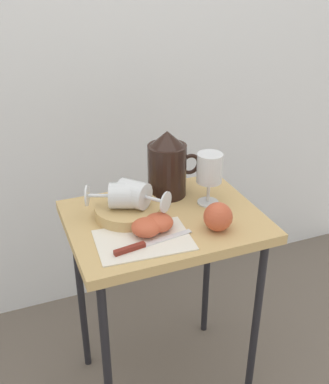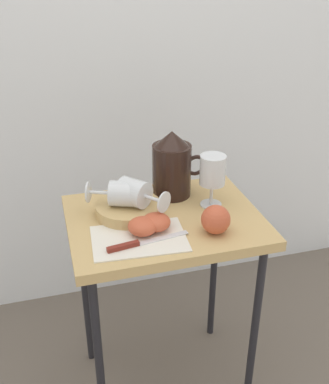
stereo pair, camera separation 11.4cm
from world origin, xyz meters
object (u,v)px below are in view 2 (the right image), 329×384
table (164,238)px  pitcher (172,169)px  wine_glass_upright (212,173)px  wine_glass_tipped_near (135,193)px  basket_tray (128,209)px  apple_half_right (156,222)px  apple_whole (216,220)px  apple_half_left (143,226)px  wine_glass_tipped_far (123,194)px  knife (136,244)px

table → pitcher: bearing=65.0°
wine_glass_upright → wine_glass_tipped_near: bearing=180.0°
basket_tray → pitcher: (0.16, 0.09, 0.07)m
table → wine_glass_tipped_near: bearing=159.7°
apple_half_right → apple_whole: apple_whole is taller
apple_whole → pitcher: bearing=101.7°
apple_half_left → apple_whole: bearing=-12.2°
wine_glass_upright → table: bearing=-169.3°
wine_glass_tipped_far → apple_half_left: size_ratio=2.02×
apple_half_left → knife: bearing=-119.4°
apple_half_left → knife: size_ratio=0.35×
basket_tray → table: bearing=-23.5°
basket_tray → wine_glass_tipped_near: (0.02, -0.01, 0.06)m
apple_half_left → table: bearing=42.3°
pitcher → wine_glass_upright: (0.09, -0.10, 0.02)m
wine_glass_upright → wine_glass_tipped_far: size_ratio=1.00×
wine_glass_tipped_far → wine_glass_upright: bearing=-2.0°
pitcher → wine_glass_tipped_near: pitcher is taller
pitcher → wine_glass_tipped_near: 0.17m
wine_glass_upright → wine_glass_tipped_near: (-0.23, 0.00, -0.03)m
wine_glass_upright → apple_whole: (-0.04, -0.14, -0.07)m
apple_half_right → knife: size_ratio=0.35×
table → wine_glass_tipped_far: 0.19m
wine_glass_upright → apple_whole: wine_glass_upright is taller
apple_whole → knife: bearing=-177.5°
apple_half_right → wine_glass_tipped_near: bearing=111.6°
basket_tray → knife: bearing=-94.6°
apple_half_right → apple_whole: 0.16m
table → knife: size_ratio=2.96×
apple_whole → apple_half_left: bearing=167.8°
wine_glass_upright → wine_glass_tipped_near: size_ratio=1.04×
apple_half_right → knife: (-0.07, -0.06, -0.02)m
table → pitcher: size_ratio=3.19×
knife → apple_whole: bearing=2.5°
apple_half_right → knife: apple_half_right is taller
pitcher → wine_glass_tipped_near: bearing=-144.2°
basket_tray → wine_glass_tipped_far: bearing=-165.0°
wine_glass_tipped_far → pitcher: bearing=27.8°
pitcher → wine_glass_tipped_near: size_ratio=1.35×
wine_glass_tipped_near → apple_half_left: wine_glass_tipped_near is taller
wine_glass_upright → knife: wine_glass_upright is taller
knife → apple_half_right: bearing=42.3°
apple_whole → knife: (-0.22, -0.01, -0.03)m
wine_glass_tipped_near → wine_glass_tipped_far: bearing=165.1°
apple_whole → wine_glass_upright: bearing=73.7°
table → knife: knife is taller
basket_tray → apple_half_left: bearing=-82.5°
wine_glass_tipped_far → apple_whole: bearing=-34.6°
apple_half_left → apple_half_right: size_ratio=1.00×
wine_glass_tipped_far → apple_whole: 0.27m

